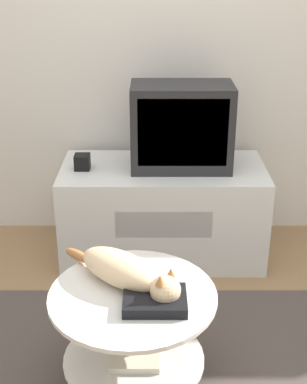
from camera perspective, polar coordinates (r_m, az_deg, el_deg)
name	(u,v)px	position (r m, az deg, el deg)	size (l,w,h in m)	color
ground_plane	(153,381)	(2.40, -0.09, -19.51)	(12.00, 12.00, 0.00)	#93704C
wall_back	(152,21)	(3.18, -0.20, 17.77)	(8.00, 0.05, 2.60)	silver
rug	(153,379)	(2.39, -0.09, -19.34)	(1.77, 1.27, 0.02)	#4C423D
tv_stand	(160,211)	(3.12, 0.74, -2.05)	(1.15, 0.56, 0.55)	silver
tv	(179,127)	(2.94, 2.73, 6.97)	(0.55, 0.30, 0.47)	#232326
speaker	(80,162)	(2.99, -7.87, 3.18)	(0.08, 0.08, 0.08)	black
coffee_table	(131,327)	(2.19, -2.39, -14.23)	(0.65, 0.65, 0.44)	#B2B2B7
dvd_box	(152,300)	(2.02, -0.18, -11.50)	(0.24, 0.18, 0.04)	black
cat	(124,272)	(2.11, -3.13, -8.48)	(0.49, 0.42, 0.14)	beige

